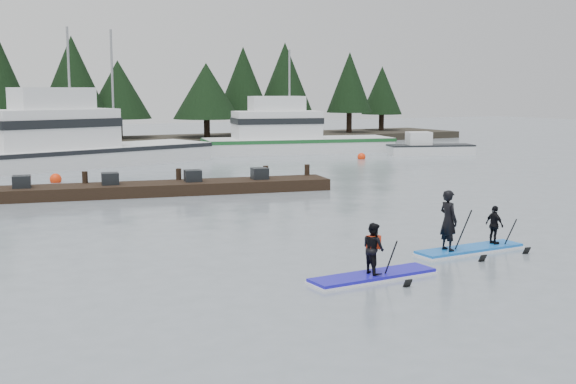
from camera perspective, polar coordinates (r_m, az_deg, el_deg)
name	(u,v)px	position (r m, az deg, el deg)	size (l,w,h in m)	color
ground	(395,263)	(18.96, 8.47, -5.54)	(160.00, 160.00, 0.00)	slate
far_shore	(71,144)	(58.05, -16.74, 3.62)	(70.00, 8.00, 0.60)	#2D281E
treeline	(72,148)	(58.07, -16.73, 3.32)	(60.00, 4.00, 8.00)	black
fishing_boat_large	(77,155)	(44.20, -16.34, 2.83)	(16.03, 8.24, 8.97)	silver
fishing_boat_medium	(293,145)	(51.79, 0.41, 3.76)	(13.92, 6.56, 8.13)	silver
skiff	(431,150)	(51.16, 11.20, 3.30)	(5.86, 1.76, 0.68)	silver
floating_dock	(158,189)	(31.43, -10.21, 0.27)	(15.00, 2.00, 0.50)	black
buoy_c	(361,159)	(47.11, 5.82, 2.60)	(0.53, 0.53, 0.53)	#F1330C
buoy_b	(56,182)	(36.75, -17.87, 0.73)	(0.56, 0.56, 0.56)	#F1330C
paddleboard_solo	(373,261)	(17.23, 6.75, -5.44)	(3.26, 1.10, 1.81)	#1913B5
paddleboard_duo	(466,231)	(20.45, 13.87, -3.03)	(3.31, 1.13, 2.29)	blue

